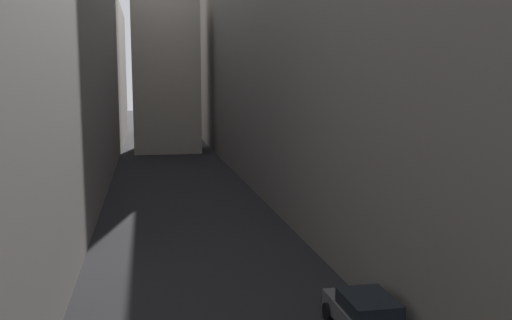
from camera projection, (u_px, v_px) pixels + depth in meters
name	position (u px, v px, depth m)	size (l,w,h in m)	color
ground_plane	(183.00, 197.00, 40.38)	(264.00, 264.00, 0.00)	black
building_block_left	(11.00, 66.00, 38.79)	(12.24, 108.00, 18.85)	slate
building_block_right	(342.00, 60.00, 43.40)	(14.52, 108.00, 20.03)	slate
parked_car_right_far	(367.00, 315.00, 17.98)	(1.89, 4.13, 1.42)	#4C4C51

